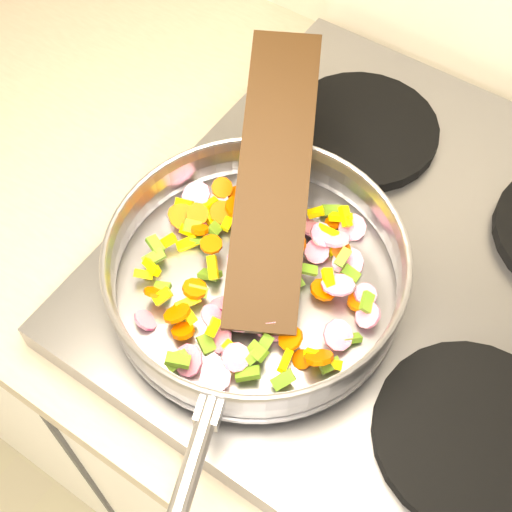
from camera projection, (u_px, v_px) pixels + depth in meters
The scene contains 7 objects.
cooktop at pixel (405, 275), 0.80m from camera, with size 0.60×0.60×0.04m, color #939399.
grate_fl at pixel (231, 291), 0.76m from camera, with size 0.19×0.19×0.02m, color black.
grate_fr at pixel (473, 435), 0.67m from camera, with size 0.19×0.19×0.02m, color black.
grate_bl at pixel (362, 130), 0.88m from camera, with size 0.19×0.19×0.02m, color black.
saute_pan at pixel (255, 269), 0.72m from camera, with size 0.35×0.50×0.06m.
vegetable_heap at pixel (257, 273), 0.74m from camera, with size 0.27×0.27×0.05m.
wooden_spatula at pixel (274, 176), 0.74m from camera, with size 0.33×0.07×0.02m, color black.
Camera 1 is at (-0.60, 1.22, 1.60)m, focal length 50.00 mm.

